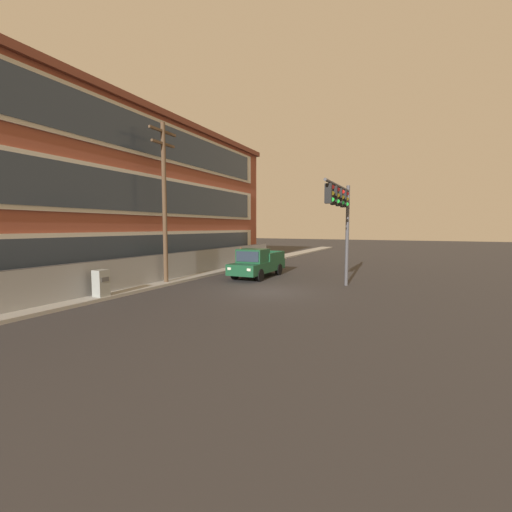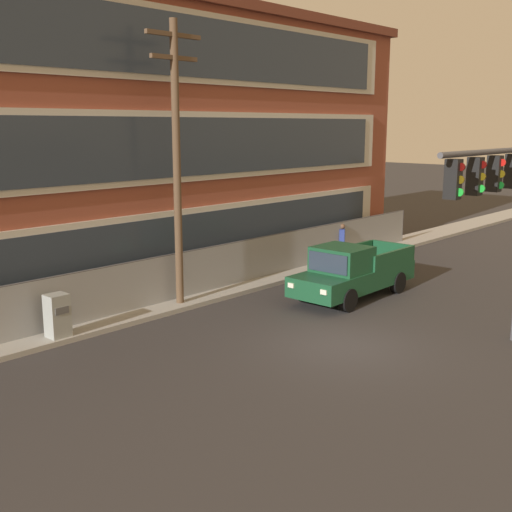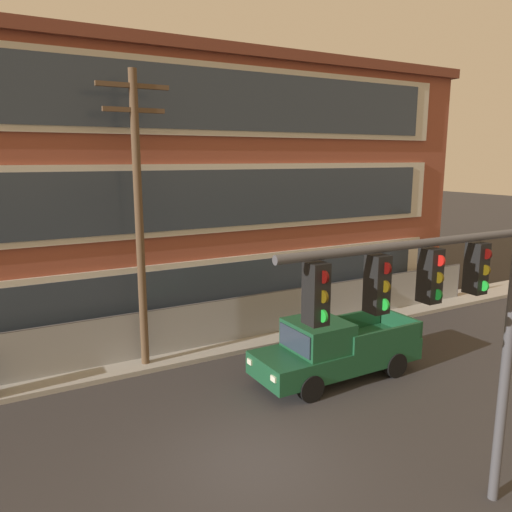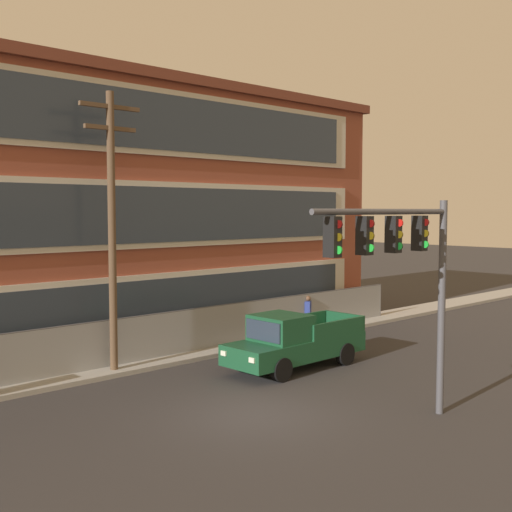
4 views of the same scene
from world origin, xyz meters
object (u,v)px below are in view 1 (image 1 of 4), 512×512
at_px(pickup_truck_dark_green, 257,264).
at_px(pedestrian_near_cabinet, 241,255).
at_px(electrical_cabinet, 101,285).
at_px(traffic_signal_mast, 341,210).
at_px(utility_pole_near_corner, 164,197).

height_order(pickup_truck_dark_green, pedestrian_near_cabinet, pickup_truck_dark_green).
bearing_deg(electrical_cabinet, traffic_signal_mast, -53.23).
distance_m(pickup_truck_dark_green, electrical_cabinet, 10.30).
distance_m(utility_pole_near_corner, electrical_cabinet, 6.50).
height_order(traffic_signal_mast, utility_pole_near_corner, utility_pole_near_corner).
bearing_deg(utility_pole_near_corner, pedestrian_near_cabinet, 2.42).
distance_m(utility_pole_near_corner, pedestrian_near_cabinet, 11.03).
bearing_deg(pickup_truck_dark_green, electrical_cabinet, 160.02).
distance_m(traffic_signal_mast, electrical_cabinet, 12.55).
bearing_deg(traffic_signal_mast, pickup_truck_dark_green, 67.90).
bearing_deg(pickup_truck_dark_green, utility_pole_near_corner, 143.23).
relative_size(pickup_truck_dark_green, utility_pole_near_corner, 0.59).
xyz_separation_m(pickup_truck_dark_green, electrical_cabinet, (-9.67, 3.52, -0.23)).
bearing_deg(traffic_signal_mast, utility_pole_near_corner, 104.03).
relative_size(traffic_signal_mast, pickup_truck_dark_green, 1.04).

